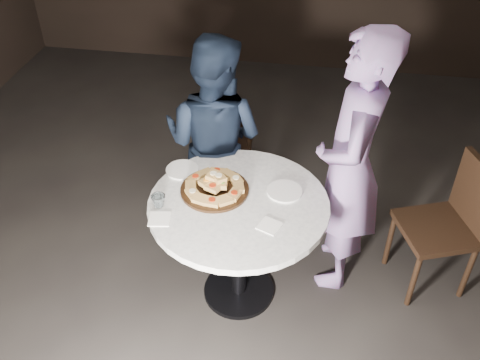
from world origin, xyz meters
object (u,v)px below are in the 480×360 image
object	(u,v)px
table	(239,221)
chair_right	(452,219)
serving_board	(215,190)
chair_far	(226,144)
water_glass	(159,201)
diner_teal	(350,167)
diner_navy	(214,140)
focaccia_pile	(215,184)

from	to	relation	value
table	chair_right	bearing A→B (deg)	15.32
serving_board	chair_far	distance (m)	1.10
water_glass	diner_teal	world-z (taller)	diner_teal
water_glass	chair_far	bearing A→B (deg)	82.07
chair_far	water_glass	bearing A→B (deg)	82.24
water_glass	chair_far	world-z (taller)	water_glass
table	serving_board	xyz separation A→B (m)	(-0.16, 0.08, 0.16)
chair_far	diner_teal	world-z (taller)	diner_teal
water_glass	diner_teal	distance (m)	1.19
water_glass	diner_navy	xyz separation A→B (m)	(0.17, 0.78, -0.07)
focaccia_pile	water_glass	bearing A→B (deg)	-146.70
serving_board	focaccia_pile	xyz separation A→B (m)	(0.00, 0.00, 0.04)
table	water_glass	bearing A→B (deg)	-166.33
table	water_glass	size ratio (longest dim) A/B	14.65
serving_board	focaccia_pile	distance (m)	0.04
focaccia_pile	chair_right	bearing A→B (deg)	10.71
water_glass	chair_right	distance (m)	1.89
chair_right	table	bearing A→B (deg)	-95.15
focaccia_pile	chair_right	distance (m)	1.57
serving_board	chair_far	size ratio (longest dim) A/B	0.53
focaccia_pile	serving_board	bearing A→B (deg)	-104.18
serving_board	diner_navy	world-z (taller)	diner_navy
chair_right	diner_teal	xyz separation A→B (m)	(-0.70, -0.03, 0.36)
water_glass	chair_right	world-z (taller)	chair_right
table	chair_right	size ratio (longest dim) A/B	1.31
chair_far	diner_teal	xyz separation A→B (m)	(0.93, -0.78, 0.46)
water_glass	chair_far	size ratio (longest dim) A/B	0.11
chair_far	chair_right	world-z (taller)	chair_right
chair_far	diner_navy	xyz separation A→B (m)	(0.00, -0.44, 0.33)
chair_far	focaccia_pile	bearing A→B (deg)	97.25
focaccia_pile	chair_far	xyz separation A→B (m)	(-0.13, 1.03, -0.41)
diner_navy	water_glass	bearing A→B (deg)	90.59
chair_right	diner_navy	size ratio (longest dim) A/B	0.61
table	water_glass	xyz separation A→B (m)	(-0.46, -0.11, 0.19)
serving_board	chair_far	world-z (taller)	serving_board
chair_right	diner_navy	distance (m)	1.68
focaccia_pile	chair_far	bearing A→B (deg)	97.07
focaccia_pile	diner_navy	xyz separation A→B (m)	(-0.13, 0.58, -0.08)
focaccia_pile	chair_far	world-z (taller)	focaccia_pile
serving_board	diner_teal	xyz separation A→B (m)	(0.81, 0.25, 0.08)
chair_far	chair_right	size ratio (longest dim) A/B	0.82
table	chair_right	xyz separation A→B (m)	(1.35, 0.37, -0.11)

